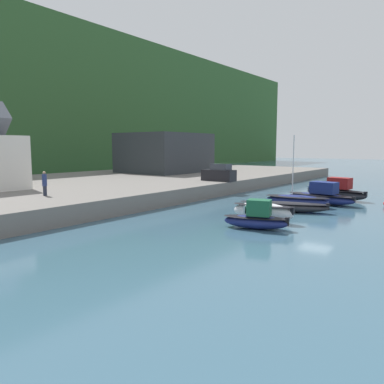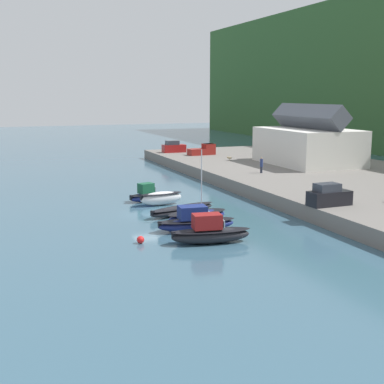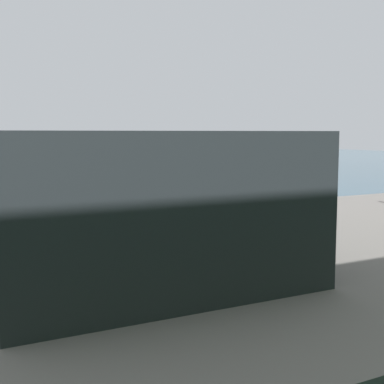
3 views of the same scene
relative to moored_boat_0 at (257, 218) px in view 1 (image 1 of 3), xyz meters
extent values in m
plane|color=#385B70|center=(6.45, -2.10, -0.74)|extent=(320.00, 320.00, 0.00)
cube|color=slate|center=(6.45, 26.88, 0.04)|extent=(93.74, 30.86, 1.57)
cube|color=#2D3338|center=(24.30, 29.97, 4.08)|extent=(13.21, 11.43, 6.51)
cube|color=slate|center=(24.30, 24.31, 4.08)|extent=(12.55, 0.10, 3.91)
ellipsoid|color=navy|center=(-0.02, 0.05, -0.26)|extent=(2.83, 4.87, 0.97)
ellipsoid|color=black|center=(-0.02, 0.05, 0.08)|extent=(2.92, 4.98, 0.12)
cube|color=#195638|center=(0.05, -0.17, 0.79)|extent=(1.60, 1.89, 1.14)
cube|color=#8CA5B2|center=(-0.22, 0.75, 0.62)|extent=(1.06, 0.40, 0.57)
cube|color=black|center=(0.60, -2.05, -0.07)|extent=(0.42, 0.37, 0.56)
ellipsoid|color=silver|center=(2.60, 0.81, 0.02)|extent=(2.00, 5.01, 1.52)
ellipsoid|color=black|center=(2.60, 0.81, 0.55)|extent=(2.07, 5.11, 0.12)
cube|color=black|center=(2.84, -1.50, 0.32)|extent=(0.39, 0.31, 0.56)
ellipsoid|color=black|center=(7.88, 1.36, -0.28)|extent=(4.19, 8.02, 0.93)
ellipsoid|color=black|center=(7.88, 1.36, 0.05)|extent=(4.31, 8.19, 0.12)
cube|color=black|center=(9.09, -2.18, -0.09)|extent=(0.43, 0.38, 0.56)
ellipsoid|color=navy|center=(11.48, 1.56, -0.18)|extent=(3.28, 6.36, 1.14)
ellipsoid|color=black|center=(11.48, 1.56, 0.22)|extent=(3.39, 6.49, 0.12)
cylinder|color=silver|center=(11.40, 2.01, 3.30)|extent=(0.10, 0.10, 5.83)
ellipsoid|color=navy|center=(14.49, 0.24, -0.18)|extent=(2.86, 7.21, 1.12)
ellipsoid|color=black|center=(14.49, 0.24, 0.21)|extent=(2.96, 7.35, 0.12)
cube|color=navy|center=(14.45, -0.11, 0.96)|extent=(1.85, 2.61, 1.18)
cube|color=#8CA5B2|center=(14.60, 1.26, 0.79)|extent=(1.44, 0.25, 0.59)
cube|color=black|center=(14.14, -3.08, 0.04)|extent=(0.39, 0.32, 0.56)
ellipsoid|color=black|center=(18.67, -0.14, -0.12)|extent=(2.85, 6.81, 1.26)
ellipsoid|color=black|center=(18.67, -0.14, 0.32)|extent=(2.95, 6.95, 0.12)
cube|color=maroon|center=(18.62, -0.46, 1.12)|extent=(1.77, 2.49, 1.21)
cube|color=#8CA5B2|center=(18.81, 0.83, 0.94)|extent=(1.31, 0.28, 0.61)
cube|color=black|center=(18.22, -3.24, 0.14)|extent=(0.40, 0.33, 0.56)
cube|color=black|center=(15.73, 13.49, 1.52)|extent=(1.95, 4.26, 1.40)
cube|color=#333842|center=(15.74, 13.17, 2.60)|extent=(1.61, 2.36, 0.76)
cylinder|color=#232838|center=(-5.58, 17.73, 1.25)|extent=(0.32, 0.32, 0.85)
cylinder|color=navy|center=(-5.58, 17.73, 2.20)|extent=(0.40, 0.40, 1.05)
sphere|color=tan|center=(-5.58, 17.73, 2.84)|extent=(0.24, 0.24, 0.24)
camera|label=1|loc=(-23.73, -12.17, 5.08)|focal=35.00mm
camera|label=2|loc=(57.72, -17.00, 11.36)|focal=50.00mm
camera|label=3|loc=(33.07, 51.92, 7.27)|focal=50.00mm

